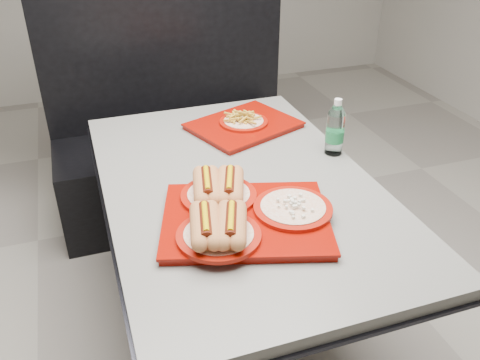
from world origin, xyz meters
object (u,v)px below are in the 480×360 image
object	(u,v)px
diner_table	(239,221)
tray_near	(239,212)
booth_bench	(176,140)
water_bottle	(335,130)
tray_far	(244,123)

from	to	relation	value
diner_table	tray_near	distance (m)	0.32
booth_bench	water_bottle	distance (m)	1.17
tray_near	booth_bench	bearing A→B (deg)	86.59
booth_bench	tray_far	bearing A→B (deg)	-76.95
diner_table	water_bottle	xyz separation A→B (m)	(0.41, 0.09, 0.26)
booth_bench	tray_near	xyz separation A→B (m)	(-0.08, -1.32, 0.39)
booth_bench	tray_far	xyz separation A→B (m)	(0.16, -0.69, 0.37)
water_bottle	tray_near	bearing A→B (deg)	-146.81
diner_table	booth_bench	distance (m)	1.11
booth_bench	water_bottle	xyz separation A→B (m)	(0.41, -1.00, 0.44)
diner_table	tray_near	bearing A→B (deg)	-109.07
diner_table	booth_bench	world-z (taller)	booth_bench
water_bottle	tray_far	bearing A→B (deg)	127.90
booth_bench	tray_far	distance (m)	0.80
diner_table	water_bottle	size ratio (longest dim) A/B	6.54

